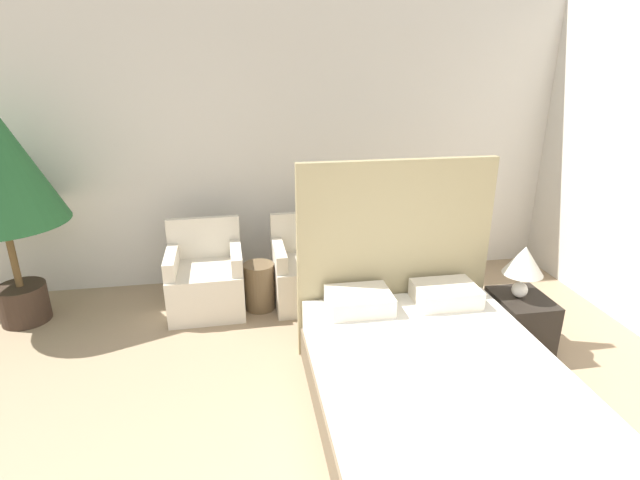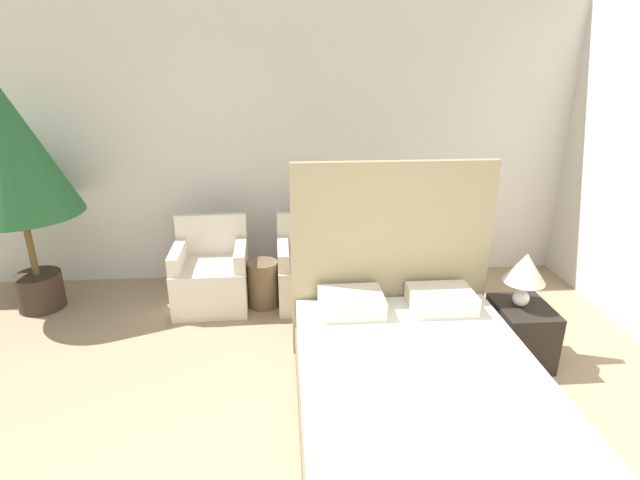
% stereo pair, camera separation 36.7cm
% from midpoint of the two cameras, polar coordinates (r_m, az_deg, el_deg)
% --- Properties ---
extents(wall_back, '(10.00, 0.06, 2.90)m').
position_cam_midpoint_polar(wall_back, '(5.10, -7.53, 11.05)').
color(wall_back, silver).
rests_on(wall_back, ground_plane).
extents(bed, '(1.53, 2.20, 1.56)m').
position_cam_midpoint_polar(bed, '(3.33, 10.14, -16.36)').
color(bed, brown).
rests_on(bed, ground_plane).
extents(armchair_near_window_left, '(0.69, 0.63, 0.83)m').
position_cam_midpoint_polar(armchair_near_window_left, '(4.81, -15.03, -4.83)').
color(armchair_near_window_left, beige).
rests_on(armchair_near_window_left, ground_plane).
extents(armchair_near_window_right, '(0.68, 0.63, 0.83)m').
position_cam_midpoint_polar(armchair_near_window_right, '(4.80, -3.39, -4.15)').
color(armchair_near_window_right, beige).
rests_on(armchair_near_window_right, ground_plane).
extents(nightstand, '(0.41, 0.49, 0.47)m').
position_cam_midpoint_polar(nightstand, '(4.31, 19.53, -9.05)').
color(nightstand, black).
rests_on(nightstand, ground_plane).
extents(table_lamp, '(0.31, 0.31, 0.43)m').
position_cam_midpoint_polar(table_lamp, '(4.09, 19.93, -2.50)').
color(table_lamp, white).
rests_on(table_lamp, nightstand).
extents(side_table, '(0.29, 0.29, 0.45)m').
position_cam_midpoint_polar(side_table, '(4.76, -9.16, -5.28)').
color(side_table, brown).
rests_on(side_table, ground_plane).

